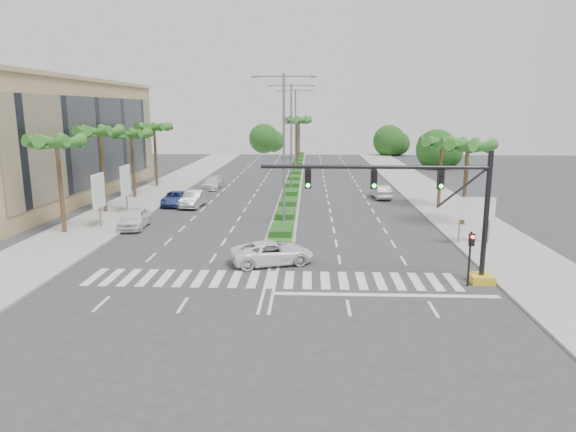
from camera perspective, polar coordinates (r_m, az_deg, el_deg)
name	(u,v)px	position (r m, az deg, el deg)	size (l,w,h in m)	color
ground	(271,280)	(28.76, -1.88, -7.07)	(160.00, 160.00, 0.00)	#333335
footpath_right	(451,211)	(49.78, 17.67, 0.56)	(6.00, 120.00, 0.15)	gray
footpath_left	(128,208)	(51.05, -17.39, 0.85)	(6.00, 120.00, 0.15)	gray
median	(295,175)	(72.75, 0.79, 4.54)	(2.20, 75.00, 0.20)	gray
median_grass	(295,174)	(72.73, 0.79, 4.63)	(1.80, 75.00, 0.04)	#316121
building	(43,141)	(60.20, -25.60, 7.52)	(12.00, 36.00, 12.00)	tan
signal_gantry	(443,220)	(28.66, 16.89, -0.48)	(12.60, 1.20, 7.20)	gold
pedestrian_signal	(471,250)	(28.72, 19.62, -3.54)	(0.28, 0.36, 3.00)	black
direction_sign	(475,211)	(37.55, 20.09, 0.57)	(2.70, 0.11, 3.40)	slate
billboard_near	(98,191)	(42.98, -20.31, 2.59)	(0.18, 2.10, 4.35)	slate
billboard_far	(125,181)	(48.51, -17.61, 3.74)	(0.18, 2.10, 4.35)	slate
palm_left_near	(57,145)	(41.61, -24.30, 7.17)	(4.57, 4.68, 7.55)	brown
palm_left_mid	(100,135)	(48.87, -20.14, 8.49)	(4.57, 4.68, 7.95)	brown
palm_left_far	(131,136)	(56.36, -17.00, 8.45)	(4.57, 4.68, 7.35)	brown
palm_left_end	(154,130)	(63.95, -14.64, 9.26)	(4.57, 4.68, 7.75)	brown
palm_right_near	(468,149)	(43.07, 19.34, 7.02)	(4.57, 4.68, 7.05)	brown
palm_right_far	(442,146)	(50.78, 16.74, 7.49)	(4.57, 4.68, 6.75)	brown
palm_median_a	(297,123)	(82.19, 1.02, 10.32)	(4.57, 4.68, 8.05)	brown
palm_median_b	(299,121)	(97.18, 1.25, 10.55)	(4.57, 4.68, 8.05)	brown
streetlight_near	(284,141)	(41.26, -0.46, 8.34)	(5.10, 0.25, 12.00)	slate
streetlight_mid	(291,132)	(57.22, 0.36, 9.31)	(5.10, 0.25, 12.00)	slate
streetlight_far	(295,127)	(73.20, 0.83, 9.86)	(5.10, 0.25, 12.00)	slate
car_parked_a	(135,218)	(42.51, -16.68, -0.24)	(1.88, 4.66, 1.59)	white
car_parked_b	(194,199)	(50.50, -10.43, 1.91)	(1.68, 4.81, 1.58)	#A7A8AC
car_parked_c	(175,198)	(51.68, -12.43, 1.93)	(2.25, 4.89, 1.36)	navy
car_parked_d	(212,183)	(61.63, -8.41, 3.64)	(1.90, 4.68, 1.36)	silver
car_crossing	(272,253)	(31.40, -1.76, -4.09)	(2.34, 5.08, 1.41)	white
car_right	(381,192)	(55.28, 10.27, 2.70)	(1.54, 4.42, 1.46)	#BABABF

